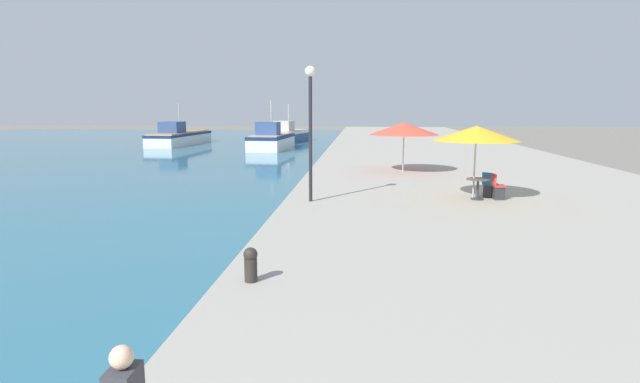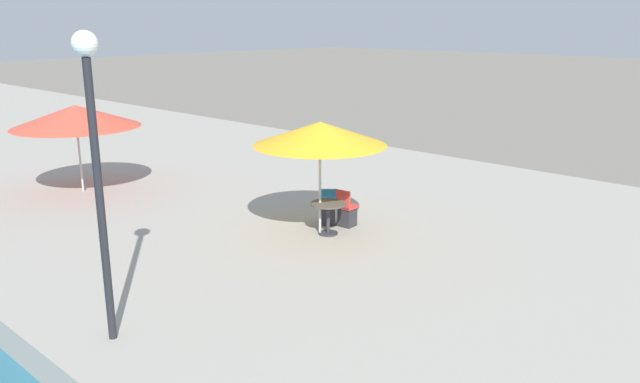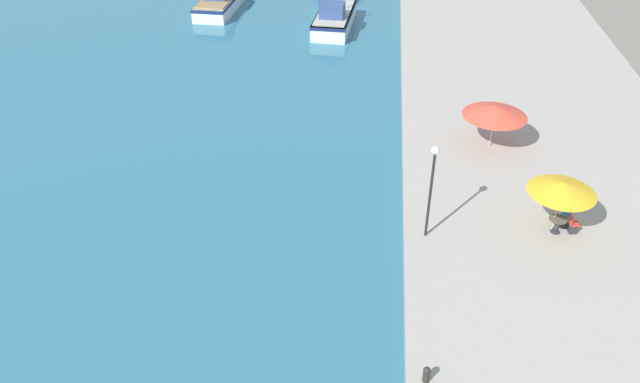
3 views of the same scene
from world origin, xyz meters
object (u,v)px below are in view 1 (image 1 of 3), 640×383
fishing_boat_far (288,135)px  cafe_umbrella_pink (476,133)px  cafe_chair_right (490,188)px  mooring_bollard (251,263)px  cafe_table (478,185)px  lamppost (310,111)px  fishing_boat_near (271,140)px  cafe_umbrella_white (404,129)px  cafe_chair_left (498,190)px  fishing_boat_mid (179,137)px

fishing_boat_far → cafe_umbrella_pink: (11.98, -36.24, 2.06)m
cafe_chair_right → mooring_bollard: cafe_chair_right is taller
cafe_table → fishing_boat_far: bearing=108.4°
fishing_boat_far → lamppost: (6.29, -37.20, 2.85)m
fishing_boat_near → lamppost: (6.43, -27.74, 2.79)m
fishing_boat_near → cafe_umbrella_pink: bearing=-61.9°
fishing_boat_far → cafe_chair_right: 38.05m
cafe_table → cafe_umbrella_white: bearing=104.7°
fishing_boat_far → mooring_bollard: bearing=-70.3°
cafe_chair_right → mooring_bollard: 11.50m
cafe_umbrella_pink → cafe_chair_left: bearing=-5.6°
cafe_chair_left → fishing_boat_mid: bearing=-148.6°
cafe_umbrella_white → mooring_bollard: (-4.10, -16.49, -1.81)m
fishing_boat_far → cafe_umbrella_pink: fishing_boat_far is taller
fishing_boat_mid → cafe_umbrella_white: 31.80m
fishing_boat_mid → mooring_bollard: bearing=-65.0°
cafe_umbrella_white → cafe_table: bearing=-75.3°
fishing_boat_far → mooring_bollard: (6.00, -45.29, 0.10)m
cafe_chair_left → mooring_bollard: size_ratio=1.39×
fishing_boat_near → lamppost: lamppost is taller
cafe_umbrella_white → mooring_bollard: size_ratio=5.31×
fishing_boat_far → cafe_table: 38.34m
fishing_boat_mid → fishing_boat_far: size_ratio=1.26×
cafe_table → lamppost: size_ratio=0.18×
fishing_boat_far → mooring_bollard: 45.68m
cafe_umbrella_white → cafe_chair_left: bearing=-70.2°
fishing_boat_far → cafe_chair_left: 38.52m
cafe_chair_right → lamppost: lamppost is taller
fishing_boat_near → fishing_boat_far: fishing_boat_near is taller
cafe_umbrella_white → cafe_chair_right: bearing=-70.4°
cafe_chair_right → cafe_umbrella_pink: bearing=-104.5°
fishing_boat_near → cafe_chair_right: 29.36m
cafe_umbrella_pink → cafe_chair_left: (0.84, -0.08, -1.98)m
fishing_boat_mid → cafe_chair_right: size_ratio=11.73×
fishing_boat_mid → cafe_umbrella_pink: size_ratio=3.62×
fishing_boat_mid → cafe_chair_left: bearing=-50.7°
cafe_table → mooring_bollard: bearing=-124.4°
fishing_boat_far → cafe_chair_right: (12.63, -35.89, 0.08)m
mooring_bollard → cafe_umbrella_pink: bearing=56.5°
fishing_boat_far → cafe_chair_right: fishing_boat_far is taller
cafe_table → cafe_chair_right: size_ratio=0.88×
fishing_boat_far → cafe_chair_right: size_ratio=9.32×
fishing_boat_near → cafe_umbrella_white: bearing=-58.3°
fishing_boat_mid → cafe_chair_left: 39.34m
fishing_boat_mid → cafe_umbrella_pink: 38.84m
cafe_chair_left → lamppost: size_ratio=0.20×
fishing_boat_far → lamppost: 37.84m
fishing_boat_near → mooring_bollard: 36.35m
cafe_chair_left → cafe_chair_right: 0.47m
fishing_boat_near → cafe_chair_left: 29.82m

